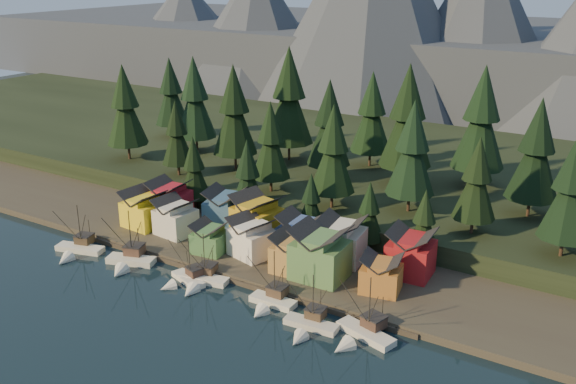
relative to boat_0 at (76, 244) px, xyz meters
The scene contains 46 objects.
ground 36.41m from the boat_0, 13.27° to the right, with size 500.00×500.00×0.00m, color black.
shore_strip 47.49m from the boat_0, 41.83° to the left, with size 400.00×50.00×1.50m, color #3B342B.
hillside 88.99m from the boat_0, 66.58° to the left, with size 420.00×100.00×6.00m, color black.
dock 36.34m from the boat_0, 12.99° to the left, with size 80.00×4.00×1.00m, color #4A4135.
mountain_ridge 208.97m from the boat_0, 81.36° to the left, with size 560.00×190.00×90.00m.
boat_0 is the anchor object (origin of this frame).
boat_1 13.90m from the boat_0, ahead, with size 10.92×11.54×12.86m.
boat_2 28.86m from the boat_0, ahead, with size 9.21×9.65×10.30m.
boat_3 31.93m from the boat_0, ahead, with size 10.83×11.49×11.17m.
boat_4 48.26m from the boat_0, ahead, with size 9.05×9.85×11.69m.
boat_5 58.20m from the boat_0, ahead, with size 10.03×10.82×10.95m.
boat_6 67.13m from the boat_0, ahead, with size 11.52×12.02×12.17m.
house_front_0 17.61m from the boat_0, 75.41° to the left, with size 9.23×8.80×8.59m.
house_front_1 22.08m from the boat_0, 50.98° to the left, with size 8.88×8.60×8.31m.
house_front_2 29.57m from the boat_0, 27.10° to the left, with size 7.34×7.39×6.53m.
house_front_3 38.71m from the boat_0, 25.50° to the left, with size 9.99×9.71×8.41m.
house_front_4 48.44m from the boat_0, 18.37° to the left, with size 8.21×8.79×7.92m.
house_front_5 54.12m from the boat_0, 16.27° to the left, with size 10.25×9.36×10.52m.
house_front_6 66.20m from the boat_0, 14.27° to the left, with size 8.29×7.98×7.16m.
house_back_0 24.62m from the boat_0, 75.05° to the left, with size 9.14×8.82×9.39m.
house_back_1 33.58m from the boat_0, 50.21° to the left, with size 10.04×10.12×9.44m.
house_back_2 39.57m from the boat_0, 38.41° to the left, with size 11.29×10.70×10.20m.
house_back_3 48.82m from the boat_0, 27.67° to the left, with size 9.13×8.22×8.86m.
house_back_4 57.35m from the boat_0, 24.77° to the left, with size 9.74×9.43×9.55m.
house_back_5 71.08m from the boat_0, 20.96° to the left, with size 8.96×9.06×9.47m.
tree_hill_0 54.47m from the boat_0, 121.38° to the left, with size 11.69×11.69×27.24m.
tree_hill_1 64.42m from the boat_0, 103.78° to the left, with size 12.22×12.22×28.46m.
tree_hill_2 42.60m from the boat_0, 96.65° to the left, with size 8.65×8.65×20.14m.
tree_hill_3 55.49m from the boat_0, 84.06° to the left, with size 12.32×12.32×28.70m.
tree_hill_4 71.32m from the boat_0, 78.66° to the left, with size 13.90×13.90×32.38m.
tree_hill_5 50.46m from the boat_0, 60.70° to the left, with size 9.74×9.74×22.68m.
tree_hill_6 67.30m from the boat_0, 61.03° to the left, with size 11.34×11.34×26.41m.
tree_hill_7 59.83m from the boat_0, 43.79° to the left, with size 10.46×10.46×24.36m.
tree_hill_8 83.19m from the boat_0, 52.20° to the left, with size 13.25×13.25×30.87m.
tree_hill_9 76.10m from the boat_0, 39.12° to the left, with size 11.09×11.09×25.84m.
tree_hill_10 99.17m from the boat_0, 47.63° to the left, with size 13.20×13.20×30.74m.
tree_hill_11 85.75m from the boat_0, 29.59° to the left, with size 9.00×9.00×20.96m.
tree_hill_12 101.44m from the boat_0, 35.32° to the left, with size 11.55×11.55×26.90m.
tree_hill_13 101.08m from the boat_0, 23.46° to the left, with size 10.47×10.47×24.39m.
tree_hill_15 83.73m from the boat_0, 64.35° to the left, with size 11.32×11.32×26.37m.
tree_hill_16 78.96m from the boat_0, 115.10° to the left, with size 10.96×10.96×25.53m.
tree_shore_0 33.87m from the boat_0, 76.89° to the left, with size 7.97×7.97×18.58m.
tree_shore_1 40.69m from the boat_0, 53.56° to the left, with size 8.63×8.63×20.11m.
tree_shore_2 51.85m from the boat_0, 38.10° to the left, with size 6.39×6.39×14.89m.
tree_shore_3 63.40m from the boat_0, 30.21° to the left, with size 6.64×6.64×15.48m.
tree_shore_4 73.98m from the boat_0, 25.50° to the left, with size 6.86×6.86×15.98m.
Camera 1 is at (69.63, -75.63, 59.64)m, focal length 40.00 mm.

